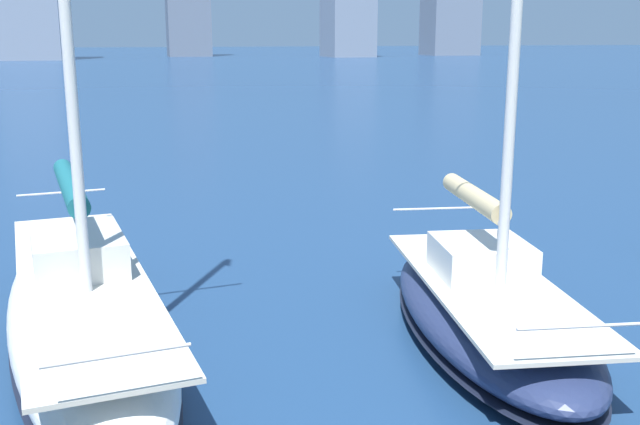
% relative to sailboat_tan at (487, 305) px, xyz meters
% --- Properties ---
extents(sailboat_tan, '(3.41, 6.96, 9.19)m').
position_rel_sailboat_tan_xyz_m(sailboat_tan, '(0.00, 0.00, 0.00)').
color(sailboat_tan, navy).
rests_on(sailboat_tan, ground).
extents(sailboat_teal, '(3.18, 9.39, 10.64)m').
position_rel_sailboat_tan_xyz_m(sailboat_teal, '(6.09, -1.32, 0.10)').
color(sailboat_teal, white).
rests_on(sailboat_teal, ground).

